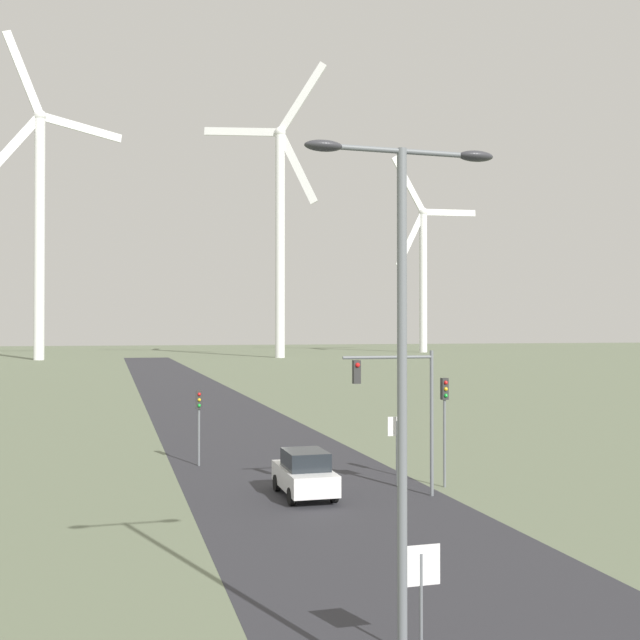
# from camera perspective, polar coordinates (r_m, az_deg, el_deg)

# --- Properties ---
(road_surface) EXTENTS (10.00, 240.00, 0.01)m
(road_surface) POSITION_cam_1_polar(r_m,az_deg,el_deg) (57.34, -7.77, -7.27)
(road_surface) COLOR #2D2D33
(road_surface) RESTS_ON ground
(streetlamp) EXTENTS (3.66, 0.32, 9.91)m
(streetlamp) POSITION_cam_1_polar(r_m,az_deg,el_deg) (13.62, 6.27, -2.04)
(streetlamp) COLOR slate
(streetlamp) RESTS_ON ground
(stop_sign_near) EXTENTS (0.81, 0.07, 2.31)m
(stop_sign_near) POSITION_cam_1_polar(r_m,az_deg,el_deg) (15.76, 7.71, -19.06)
(stop_sign_near) COLOR slate
(stop_sign_near) RESTS_ON ground
(stop_sign_far) EXTENTS (0.81, 0.07, 2.90)m
(stop_sign_far) POSITION_cam_1_polar(r_m,az_deg,el_deg) (31.92, 5.87, -8.88)
(stop_sign_far) COLOR slate
(stop_sign_far) RESTS_ON ground
(traffic_light_post_near_left) EXTENTS (0.28, 0.34, 3.63)m
(traffic_light_post_near_left) POSITION_cam_1_polar(r_m,az_deg,el_deg) (36.64, -9.21, -6.81)
(traffic_light_post_near_left) COLOR slate
(traffic_light_post_near_left) RESTS_ON ground
(traffic_light_post_near_right) EXTENTS (0.28, 0.34, 4.54)m
(traffic_light_post_near_right) POSITION_cam_1_polar(r_m,az_deg,el_deg) (31.76, 9.48, -6.60)
(traffic_light_post_near_right) COLOR slate
(traffic_light_post_near_right) RESTS_ON ground
(traffic_light_mast_overhead) EXTENTS (3.75, 0.35, 5.73)m
(traffic_light_mast_overhead) POSITION_cam_1_polar(r_m,az_deg,el_deg) (29.46, 6.21, -5.64)
(traffic_light_mast_overhead) COLOR slate
(traffic_light_mast_overhead) RESTS_ON ground
(car_approaching) EXTENTS (1.88, 4.12, 1.83)m
(car_approaching) POSITION_cam_1_polar(r_m,az_deg,el_deg) (29.92, -1.17, -11.61)
(car_approaching) COLOR white
(car_approaching) RESTS_ON ground
(wind_turbine_left) EXTENTS (27.98, 10.41, 68.95)m
(wind_turbine_left) POSITION_cam_1_polar(r_m,az_deg,el_deg) (171.28, -20.59, 7.65)
(wind_turbine_left) COLOR white
(wind_turbine_left) RESTS_ON ground
(wind_turbine_center) EXTENTS (26.46, 13.78, 67.81)m
(wind_turbine_center) POSITION_cam_1_polar(r_m,az_deg,el_deg) (174.09, -3.06, 7.50)
(wind_turbine_center) COLOR white
(wind_turbine_center) RESTS_ON ground
(wind_turbine_right) EXTENTS (27.57, 4.10, 55.14)m
(wind_turbine_right) POSITION_cam_1_polar(r_m,az_deg,el_deg) (214.49, 7.86, 4.19)
(wind_turbine_right) COLOR white
(wind_turbine_right) RESTS_ON ground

